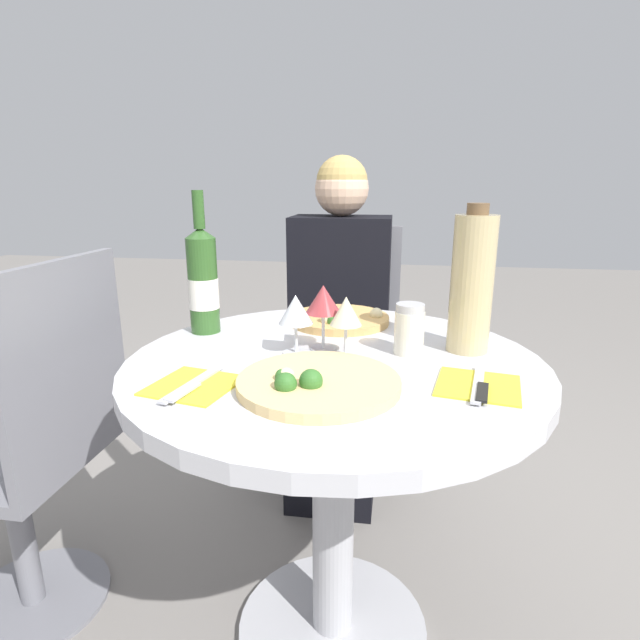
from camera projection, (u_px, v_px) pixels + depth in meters
name	position (u px, v px, depth m)	size (l,w,h in m)	color
ground_plane	(332.00, 629.00, 1.28)	(12.00, 12.00, 0.00)	gray
dining_table	(334.00, 428.00, 1.13)	(0.90, 0.90, 0.74)	#B2B2B7
chair_behind_diner	(342.00, 352.00, 1.97)	(0.43, 0.43, 0.95)	slate
seated_diner	(337.00, 345.00, 1.80)	(0.35, 0.45, 1.20)	black
chair_empty_side	(32.00, 454.00, 1.24)	(0.43, 0.43, 0.95)	slate
pizza_large	(317.00, 382.00, 0.92)	(0.31, 0.31, 0.05)	#E5C17F
pizza_small_far	(339.00, 319.00, 1.35)	(0.27, 0.27, 0.05)	tan
wine_bottle	(203.00, 281.00, 1.25)	(0.08, 0.08, 0.35)	#2D5623
tall_carafe	(472.00, 283.00, 1.10)	(0.09, 0.09, 0.33)	tan
sugar_shaker	(409.00, 329.00, 1.10)	(0.07, 0.07, 0.11)	silver
wine_glass_front_right	(346.00, 313.00, 1.07)	(0.07, 0.07, 0.13)	silver
wine_glass_front_left	(296.00, 311.00, 1.09)	(0.08, 0.08, 0.13)	silver
wine_glass_center	(323.00, 301.00, 1.11)	(0.08, 0.08, 0.15)	silver
place_setting_left	(193.00, 385.00, 0.93)	(0.18, 0.19, 0.01)	yellow
place_setting_right	(478.00, 386.00, 0.93)	(0.18, 0.19, 0.01)	yellow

